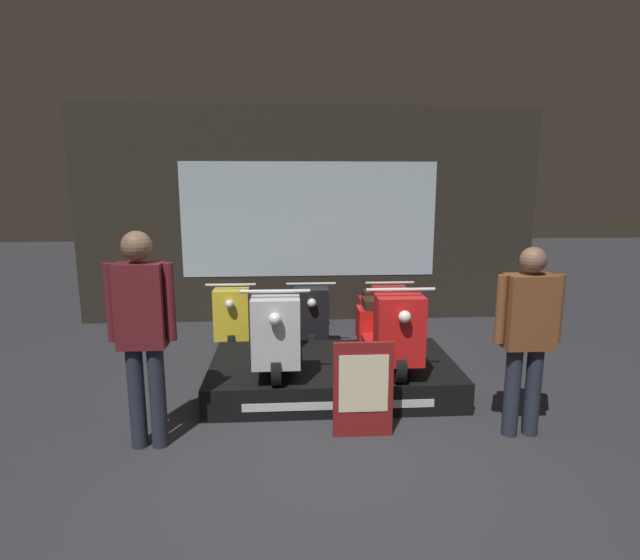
# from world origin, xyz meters

# --- Properties ---
(ground_plane) EXTENTS (30.00, 30.00, 0.00)m
(ground_plane) POSITION_xyz_m (0.00, 0.00, 0.00)
(ground_plane) COLOR #2D2D33
(shop_wall_back) EXTENTS (6.90, 0.09, 3.20)m
(shop_wall_back) POSITION_xyz_m (0.00, 4.11, 1.60)
(shop_wall_back) COLOR #28231E
(shop_wall_back) RESTS_ON ground_plane
(display_platform) EXTENTS (2.48, 1.39, 0.30)m
(display_platform) POSITION_xyz_m (0.12, 1.43, 0.15)
(display_platform) COLOR black
(display_platform) RESTS_ON ground_plane
(scooter_display_left) EXTENTS (0.61, 1.54, 0.88)m
(scooter_display_left) POSITION_xyz_m (-0.44, 1.38, 0.64)
(scooter_display_left) COLOR black
(scooter_display_left) RESTS_ON display_platform
(scooter_display_right) EXTENTS (0.61, 1.54, 0.88)m
(scooter_display_right) POSITION_xyz_m (0.68, 1.38, 0.64)
(scooter_display_right) COLOR black
(scooter_display_right) RESTS_ON display_platform
(scooter_backrow_0) EXTENTS (0.61, 1.54, 0.88)m
(scooter_backrow_0) POSITION_xyz_m (-1.03, 3.17, 0.34)
(scooter_backrow_0) COLOR black
(scooter_backrow_0) RESTS_ON ground_plane
(scooter_backrow_1) EXTENTS (0.61, 1.54, 0.88)m
(scooter_backrow_1) POSITION_xyz_m (-0.04, 3.17, 0.34)
(scooter_backrow_1) COLOR black
(scooter_backrow_1) RESTS_ON ground_plane
(scooter_backrow_2) EXTENTS (0.61, 1.54, 0.88)m
(scooter_backrow_2) POSITION_xyz_m (0.95, 3.17, 0.34)
(scooter_backrow_2) COLOR black
(scooter_backrow_2) RESTS_ON ground_plane
(person_left_browsing) EXTENTS (0.52, 0.23, 1.75)m
(person_left_browsing) POSITION_xyz_m (-1.45, 0.39, 1.01)
(person_left_browsing) COLOR #232838
(person_left_browsing) RESTS_ON ground_plane
(person_right_browsing) EXTENTS (0.55, 0.22, 1.60)m
(person_right_browsing) POSITION_xyz_m (1.62, 0.39, 0.93)
(person_right_browsing) COLOR #232838
(person_right_browsing) RESTS_ON ground_plane
(price_sign_board) EXTENTS (0.50, 0.04, 0.82)m
(price_sign_board) POSITION_xyz_m (0.29, 0.44, 0.42)
(price_sign_board) COLOR maroon
(price_sign_board) RESTS_ON ground_plane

